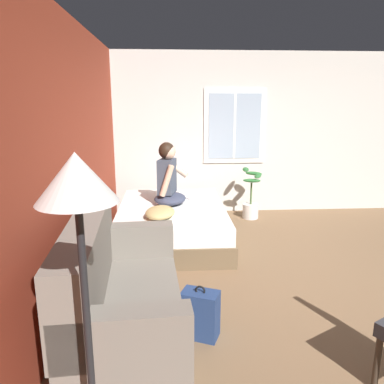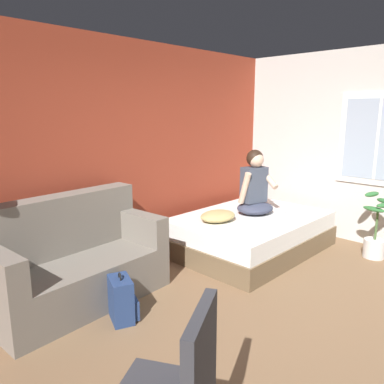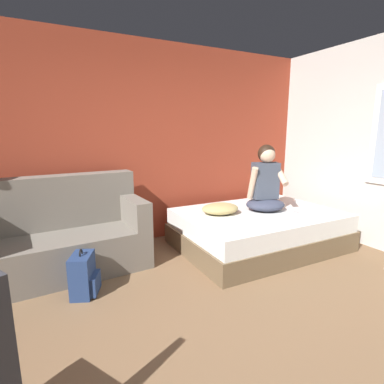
{
  "view_description": "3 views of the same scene",
  "coord_description": "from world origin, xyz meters",
  "px_view_note": "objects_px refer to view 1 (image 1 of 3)",
  "views": [
    {
      "loc": [
        -3.56,
        1.52,
        1.91
      ],
      "look_at": [
        0.7,
        1.25,
        0.86
      ],
      "focal_mm": 35.0,
      "sensor_mm": 36.0,
      "label": 1
    },
    {
      "loc": [
        -2.58,
        -1.33,
        1.86
      ],
      "look_at": [
        0.29,
        1.47,
        0.99
      ],
      "focal_mm": 35.0,
      "sensor_mm": 36.0,
      "label": 2
    },
    {
      "loc": [
        -1.1,
        -1.51,
        1.54
      ],
      "look_at": [
        0.45,
        1.49,
        0.84
      ],
      "focal_mm": 28.0,
      "sensor_mm": 36.0,
      "label": 3
    }
  ],
  "objects_px": {
    "potted_plant": "(251,201)",
    "person_seated": "(168,179)",
    "cell_phone": "(190,199)",
    "couch": "(119,301)",
    "bed": "(172,223)",
    "floor_lamp": "(79,214)",
    "backpack": "(201,314)",
    "throw_pillow": "(160,212)"
  },
  "relations": [
    {
      "from": "person_seated",
      "to": "bed",
      "type": "bearing_deg",
      "value": -162.75
    },
    {
      "from": "cell_phone",
      "to": "floor_lamp",
      "type": "distance_m",
      "value": 3.97
    },
    {
      "from": "person_seated",
      "to": "throw_pillow",
      "type": "height_order",
      "value": "person_seated"
    },
    {
      "from": "couch",
      "to": "potted_plant",
      "type": "relative_size",
      "value": 2.06
    },
    {
      "from": "cell_phone",
      "to": "bed",
      "type": "bearing_deg",
      "value": 27.06
    },
    {
      "from": "bed",
      "to": "potted_plant",
      "type": "height_order",
      "value": "potted_plant"
    },
    {
      "from": "cell_phone",
      "to": "person_seated",
      "type": "bearing_deg",
      "value": 12.16
    },
    {
      "from": "bed",
      "to": "couch",
      "type": "relative_size",
      "value": 1.2
    },
    {
      "from": "bed",
      "to": "throw_pillow",
      "type": "height_order",
      "value": "throw_pillow"
    },
    {
      "from": "potted_plant",
      "to": "person_seated",
      "type": "bearing_deg",
      "value": 119.4
    },
    {
      "from": "person_seated",
      "to": "couch",
      "type": "bearing_deg",
      "value": 170.86
    },
    {
      "from": "floor_lamp",
      "to": "potted_plant",
      "type": "xyz_separation_m",
      "value": [
        4.3,
        -1.75,
        -1.13
      ]
    },
    {
      "from": "couch",
      "to": "person_seated",
      "type": "xyz_separation_m",
      "value": [
        2.48,
        -0.4,
        0.44
      ]
    },
    {
      "from": "couch",
      "to": "throw_pillow",
      "type": "relative_size",
      "value": 3.64
    },
    {
      "from": "couch",
      "to": "throw_pillow",
      "type": "height_order",
      "value": "couch"
    },
    {
      "from": "backpack",
      "to": "floor_lamp",
      "type": "relative_size",
      "value": 0.27
    },
    {
      "from": "bed",
      "to": "cell_phone",
      "type": "distance_m",
      "value": 0.53
    },
    {
      "from": "bed",
      "to": "potted_plant",
      "type": "xyz_separation_m",
      "value": [
        0.89,
        -1.32,
        0.07
      ]
    },
    {
      "from": "backpack",
      "to": "throw_pillow",
      "type": "relative_size",
      "value": 0.95
    },
    {
      "from": "cell_phone",
      "to": "potted_plant",
      "type": "relative_size",
      "value": 0.17
    },
    {
      "from": "person_seated",
      "to": "cell_phone",
      "type": "height_order",
      "value": "person_seated"
    },
    {
      "from": "person_seated",
      "to": "cell_phone",
      "type": "relative_size",
      "value": 6.08
    },
    {
      "from": "cell_phone",
      "to": "potted_plant",
      "type": "bearing_deg",
      "value": 178.61
    },
    {
      "from": "cell_phone",
      "to": "floor_lamp",
      "type": "relative_size",
      "value": 0.08
    },
    {
      "from": "cell_phone",
      "to": "throw_pillow",
      "type": "bearing_deg",
      "value": 37.44
    },
    {
      "from": "throw_pillow",
      "to": "floor_lamp",
      "type": "xyz_separation_m",
      "value": [
        -2.9,
        0.28,
        0.88
      ]
    },
    {
      "from": "bed",
      "to": "backpack",
      "type": "height_order",
      "value": "bed"
    },
    {
      "from": "backpack",
      "to": "throw_pillow",
      "type": "height_order",
      "value": "throw_pillow"
    },
    {
      "from": "potted_plant",
      "to": "couch",
      "type": "bearing_deg",
      "value": 151.58
    },
    {
      "from": "couch",
      "to": "cell_phone",
      "type": "bearing_deg",
      "value": -14.53
    },
    {
      "from": "couch",
      "to": "person_seated",
      "type": "bearing_deg",
      "value": -9.14
    },
    {
      "from": "bed",
      "to": "floor_lamp",
      "type": "distance_m",
      "value": 3.64
    },
    {
      "from": "bed",
      "to": "cell_phone",
      "type": "bearing_deg",
      "value": -35.61
    },
    {
      "from": "cell_phone",
      "to": "potted_plant",
      "type": "height_order",
      "value": "potted_plant"
    },
    {
      "from": "person_seated",
      "to": "floor_lamp",
      "type": "height_order",
      "value": "floor_lamp"
    },
    {
      "from": "backpack",
      "to": "throw_pillow",
      "type": "distance_m",
      "value": 1.82
    },
    {
      "from": "person_seated",
      "to": "backpack",
      "type": "distance_m",
      "value": 2.48
    },
    {
      "from": "potted_plant",
      "to": "cell_phone",
      "type": "bearing_deg",
      "value": 115.94
    },
    {
      "from": "backpack",
      "to": "potted_plant",
      "type": "xyz_separation_m",
      "value": [
        3.15,
        -1.11,
        0.11
      ]
    },
    {
      "from": "couch",
      "to": "cell_phone",
      "type": "height_order",
      "value": "couch"
    },
    {
      "from": "cell_phone",
      "to": "potted_plant",
      "type": "distance_m",
      "value": 1.18
    },
    {
      "from": "backpack",
      "to": "cell_phone",
      "type": "xyz_separation_m",
      "value": [
        2.64,
        -0.06,
        0.29
      ]
    }
  ]
}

